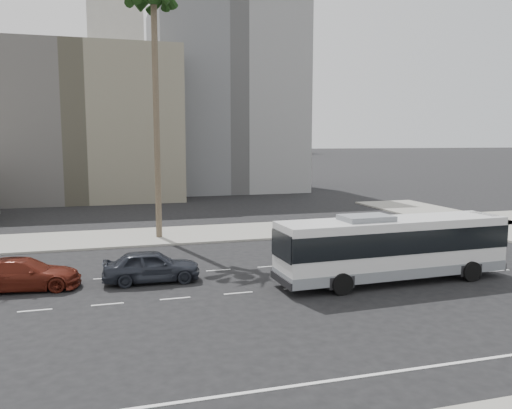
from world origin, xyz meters
name	(u,v)px	position (x,y,z in m)	size (l,w,h in m)	color
ground	(297,288)	(0.00, 0.00, 0.00)	(700.00, 700.00, 0.00)	black
sidewalk_north	(226,232)	(0.00, 15.50, 0.07)	(120.00, 7.00, 0.15)	gray
midrise_beige_west	(78,125)	(-12.00, 45.00, 9.00)	(24.00, 18.00, 18.00)	#5D5953
midrise_gray_center	(223,100)	(8.00, 52.00, 13.00)	(20.00, 20.00, 26.00)	slate
civic_tower	(117,76)	(-2.00, 250.00, 38.83)	(42.00, 42.00, 129.00)	beige
highrise_right	(217,82)	(45.00, 230.00, 35.00)	(26.00, 26.00, 70.00)	slate
highrise_far	(250,98)	(70.00, 260.00, 30.00)	(22.00, 22.00, 60.00)	slate
city_bus	(392,246)	(5.15, -0.13, 1.85)	(12.32, 3.20, 3.51)	silver
car_a	(151,266)	(-6.78, 3.19, 0.84)	(4.91, 1.98, 1.67)	#262A33
car_b	(23,274)	(-12.91, 3.56, 0.78)	(5.37, 2.18, 1.56)	maroon
palm_near	(154,3)	(-5.25, 14.76, 16.73)	(5.49, 5.49, 18.47)	brown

